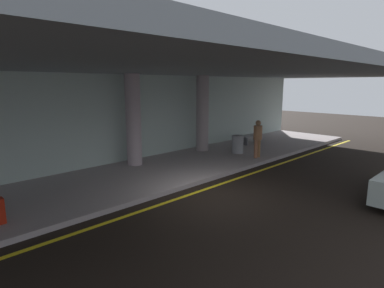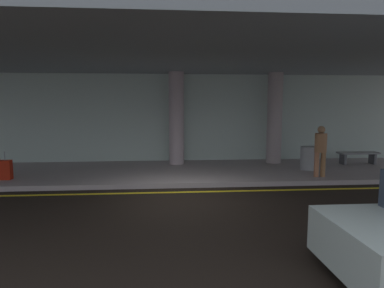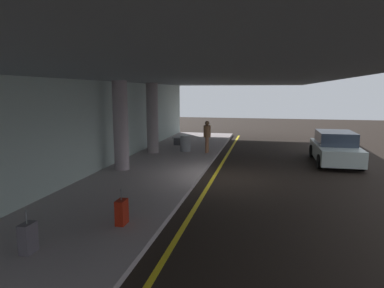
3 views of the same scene
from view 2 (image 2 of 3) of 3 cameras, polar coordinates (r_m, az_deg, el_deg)
name	(u,v)px [view 2 (image 2 of 3)]	position (r m, az deg, el deg)	size (l,w,h in m)	color
ground_plane	(182,197)	(9.07, -1.74, -9.25)	(60.00, 60.00, 0.00)	black
sidewalk	(178,172)	(12.06, -2.46, -4.86)	(26.00, 4.20, 0.15)	#9C9192
lane_stripe_yellow	(181,192)	(9.58, -1.90, -8.35)	(26.00, 0.14, 0.01)	yellow
support_column_far_left	(176,119)	(13.11, -2.71, 4.44)	(0.60, 0.60, 3.65)	#A39197
support_column_left_mid	(275,118)	(13.83, 14.14, 4.36)	(0.60, 0.60, 3.65)	gray
ceiling_overhang	(178,62)	(11.41, -2.47, 14.04)	(28.00, 13.20, 0.30)	gray
terminal_back_wall	(176,119)	(14.08, -2.84, 4.29)	(26.00, 0.30, 3.80)	#A8BAB2
traveler_with_luggage	(321,148)	(11.55, 21.42, -0.62)	(0.38, 0.38, 1.68)	#9D6244
suitcase_upright_secondary	(6,170)	(12.00, -29.64, -3.92)	(0.36, 0.22, 0.90)	#9D1B0A
bench_metal	(358,155)	(14.78, 26.87, -1.76)	(1.60, 0.50, 0.48)	slate
trash_bin_steel	(308,158)	(12.76, 19.52, -2.32)	(0.56, 0.56, 0.85)	gray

